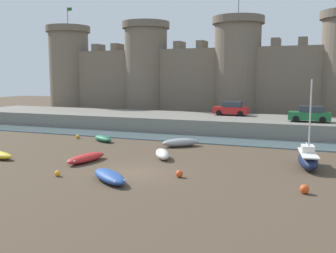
{
  "coord_description": "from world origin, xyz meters",
  "views": [
    {
      "loc": [
        11.35,
        -22.49,
        6.26
      ],
      "look_at": [
        0.54,
        4.92,
        2.5
      ],
      "focal_mm": 42.0,
      "sensor_mm": 36.0,
      "label": 1
    }
  ],
  "objects_px": {
    "rowboat_midflat_left": "(181,142)",
    "rowboat_foreground_left": "(162,154)",
    "mooring_buoy_near_shore": "(78,137)",
    "mooring_buoy_off_centre": "(58,173)",
    "car_quay_west": "(231,109)",
    "sailboat_midflat_centre": "(308,159)",
    "rowboat_midflat_right": "(109,176)",
    "car_quay_centre_east": "(310,114)",
    "mooring_buoy_near_channel": "(179,174)",
    "rowboat_near_channel_right": "(103,138)",
    "rowboat_near_channel_left": "(86,158)",
    "mooring_buoy_mid_mud": "(305,189)"
  },
  "relations": [
    {
      "from": "mooring_buoy_off_centre",
      "to": "mooring_buoy_near_channel",
      "type": "bearing_deg",
      "value": 19.57
    },
    {
      "from": "mooring_buoy_near_channel",
      "to": "car_quay_west",
      "type": "height_order",
      "value": "car_quay_west"
    },
    {
      "from": "rowboat_midflat_left",
      "to": "mooring_buoy_near_channel",
      "type": "height_order",
      "value": "rowboat_midflat_left"
    },
    {
      "from": "rowboat_near_channel_right",
      "to": "rowboat_midflat_right",
      "type": "relative_size",
      "value": 0.8
    },
    {
      "from": "rowboat_foreground_left",
      "to": "rowboat_midflat_left",
      "type": "height_order",
      "value": "rowboat_midflat_left"
    },
    {
      "from": "sailboat_midflat_centre",
      "to": "mooring_buoy_near_shore",
      "type": "bearing_deg",
      "value": 167.07
    },
    {
      "from": "car_quay_centre_east",
      "to": "car_quay_west",
      "type": "bearing_deg",
      "value": 157.03
    },
    {
      "from": "sailboat_midflat_centre",
      "to": "mooring_buoy_near_channel",
      "type": "height_order",
      "value": "sailboat_midflat_centre"
    },
    {
      "from": "rowboat_midflat_left",
      "to": "mooring_buoy_near_channel",
      "type": "xyz_separation_m",
      "value": [
        3.6,
        -10.26,
        -0.16
      ]
    },
    {
      "from": "rowboat_foreground_left",
      "to": "rowboat_midflat_left",
      "type": "bearing_deg",
      "value": 94.8
    },
    {
      "from": "rowboat_midflat_left",
      "to": "car_quay_west",
      "type": "height_order",
      "value": "car_quay_west"
    },
    {
      "from": "rowboat_near_channel_right",
      "to": "rowboat_midflat_left",
      "type": "distance_m",
      "value": 7.91
    },
    {
      "from": "rowboat_near_channel_right",
      "to": "car_quay_centre_east",
      "type": "distance_m",
      "value": 21.03
    },
    {
      "from": "sailboat_midflat_centre",
      "to": "mooring_buoy_near_shore",
      "type": "distance_m",
      "value": 22.79
    },
    {
      "from": "rowboat_near_channel_left",
      "to": "rowboat_near_channel_right",
      "type": "xyz_separation_m",
      "value": [
        -3.61,
        8.43,
        -0.01
      ]
    },
    {
      "from": "rowboat_foreground_left",
      "to": "mooring_buoy_off_centre",
      "type": "distance_m",
      "value": 8.48
    },
    {
      "from": "rowboat_midflat_left",
      "to": "mooring_buoy_mid_mud",
      "type": "relative_size",
      "value": 6.91
    },
    {
      "from": "rowboat_near_channel_right",
      "to": "sailboat_midflat_centre",
      "type": "relative_size",
      "value": 0.49
    },
    {
      "from": "rowboat_near_channel_left",
      "to": "mooring_buoy_off_centre",
      "type": "bearing_deg",
      "value": -81.31
    },
    {
      "from": "rowboat_foreground_left",
      "to": "car_quay_west",
      "type": "bearing_deg",
      "value": 86.52
    },
    {
      "from": "rowboat_near_channel_left",
      "to": "car_quay_centre_east",
      "type": "relative_size",
      "value": 0.96
    },
    {
      "from": "mooring_buoy_mid_mud",
      "to": "mooring_buoy_off_centre",
      "type": "relative_size",
      "value": 1.36
    },
    {
      "from": "mooring_buoy_off_centre",
      "to": "rowboat_foreground_left",
      "type": "bearing_deg",
      "value": 61.01
    },
    {
      "from": "rowboat_near_channel_right",
      "to": "mooring_buoy_off_centre",
      "type": "xyz_separation_m",
      "value": [
        4.26,
        -12.66,
        -0.12
      ]
    },
    {
      "from": "mooring_buoy_near_channel",
      "to": "car_quay_centre_east",
      "type": "distance_m",
      "value": 21.2
    },
    {
      "from": "mooring_buoy_near_shore",
      "to": "mooring_buoy_near_channel",
      "type": "relative_size",
      "value": 0.88
    },
    {
      "from": "rowboat_near_channel_left",
      "to": "car_quay_centre_east",
      "type": "distance_m",
      "value": 23.63
    },
    {
      "from": "rowboat_midflat_right",
      "to": "mooring_buoy_near_shore",
      "type": "height_order",
      "value": "rowboat_midflat_right"
    },
    {
      "from": "sailboat_midflat_centre",
      "to": "mooring_buoy_mid_mud",
      "type": "height_order",
      "value": "sailboat_midflat_centre"
    },
    {
      "from": "rowboat_near_channel_left",
      "to": "car_quay_west",
      "type": "height_order",
      "value": "car_quay_west"
    },
    {
      "from": "mooring_buoy_near_shore",
      "to": "mooring_buoy_off_centre",
      "type": "xyz_separation_m",
      "value": [
        7.6,
        -13.32,
        -0.01
      ]
    },
    {
      "from": "sailboat_midflat_centre",
      "to": "mooring_buoy_near_shore",
      "type": "relative_size",
      "value": 15.3
    },
    {
      "from": "sailboat_midflat_centre",
      "to": "car_quay_centre_east",
      "type": "xyz_separation_m",
      "value": [
        -0.39,
        14.26,
        1.79
      ]
    },
    {
      "from": "rowboat_midflat_left",
      "to": "rowboat_foreground_left",
      "type": "bearing_deg",
      "value": -85.2
    },
    {
      "from": "rowboat_foreground_left",
      "to": "car_quay_west",
      "type": "height_order",
      "value": "car_quay_west"
    },
    {
      "from": "rowboat_foreground_left",
      "to": "mooring_buoy_off_centre",
      "type": "xyz_separation_m",
      "value": [
        -4.11,
        -7.42,
        -0.19
      ]
    },
    {
      "from": "rowboat_foreground_left",
      "to": "rowboat_midflat_left",
      "type": "xyz_separation_m",
      "value": [
        -0.46,
        5.43,
        0.02
      ]
    },
    {
      "from": "rowboat_near_channel_right",
      "to": "rowboat_near_channel_left",
      "type": "bearing_deg",
      "value": -66.83
    },
    {
      "from": "rowboat_near_channel_left",
      "to": "car_quay_centre_east",
      "type": "bearing_deg",
      "value": 50.84
    },
    {
      "from": "mooring_buoy_off_centre",
      "to": "car_quay_west",
      "type": "bearing_deg",
      "value": 78.69
    },
    {
      "from": "rowboat_midflat_right",
      "to": "car_quay_centre_east",
      "type": "xyz_separation_m",
      "value": [
        10.52,
        22.39,
        2.1
      ]
    },
    {
      "from": "rowboat_midflat_right",
      "to": "rowboat_near_channel_right",
      "type": "bearing_deg",
      "value": 122.33
    },
    {
      "from": "rowboat_near_channel_right",
      "to": "sailboat_midflat_centre",
      "type": "xyz_separation_m",
      "value": [
        18.86,
        -4.44,
        0.33
      ]
    },
    {
      "from": "rowboat_midflat_left",
      "to": "mooring_buoy_near_shore",
      "type": "distance_m",
      "value": 11.26
    },
    {
      "from": "mooring_buoy_mid_mud",
      "to": "car_quay_centre_east",
      "type": "relative_size",
      "value": 0.12
    },
    {
      "from": "sailboat_midflat_centre",
      "to": "car_quay_west",
      "type": "height_order",
      "value": "sailboat_midflat_centre"
    },
    {
      "from": "rowboat_midflat_right",
      "to": "car_quay_west",
      "type": "bearing_deg",
      "value": 86.6
    },
    {
      "from": "rowboat_midflat_right",
      "to": "sailboat_midflat_centre",
      "type": "bearing_deg",
      "value": 36.72
    },
    {
      "from": "rowboat_foreground_left",
      "to": "mooring_buoy_near_shore",
      "type": "relative_size",
      "value": 7.36
    },
    {
      "from": "rowboat_foreground_left",
      "to": "mooring_buoy_mid_mud",
      "type": "relative_size",
      "value": 5.83
    }
  ]
}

